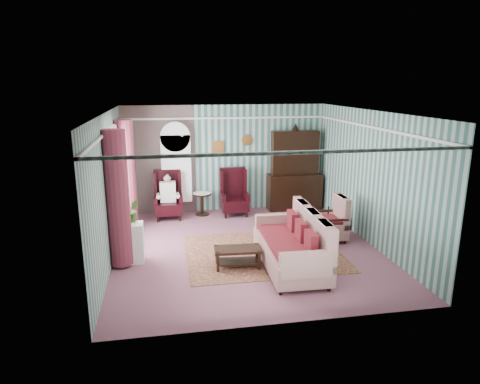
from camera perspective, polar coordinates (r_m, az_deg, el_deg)
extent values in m
plane|color=#935566|center=(9.29, 0.83, -7.54)|extent=(6.00, 6.00, 0.00)
cube|color=#3B6C65|center=(11.75, -1.95, 4.48)|extent=(5.50, 0.02, 2.90)
cube|color=#3B6C65|center=(6.05, 6.33, -5.18)|extent=(5.50, 0.02, 2.90)
cube|color=#3B6C65|center=(8.76, -17.08, 0.43)|extent=(0.02, 6.00, 2.90)
cube|color=#3B6C65|center=(9.74, 16.95, 1.80)|extent=(0.02, 6.00, 2.90)
cube|color=silver|center=(8.63, 0.90, 10.62)|extent=(5.50, 6.00, 0.02)
cube|color=#934B5A|center=(11.62, -10.78, 4.13)|extent=(1.90, 0.01, 2.90)
cube|color=white|center=(8.66, 0.89, 8.31)|extent=(5.50, 6.00, 0.05)
cube|color=white|center=(9.32, -16.54, 1.91)|extent=(0.04, 1.50, 1.90)
cylinder|color=maroon|center=(8.33, -16.01, -0.91)|extent=(0.44, 0.44, 2.60)
cylinder|color=maroon|center=(10.36, -14.93, 2.10)|extent=(0.44, 0.44, 2.60)
cube|color=#AB672D|center=(11.64, -2.92, 5.88)|extent=(0.30, 0.03, 0.38)
cube|color=white|center=(11.54, -8.47, 2.49)|extent=(0.80, 0.28, 2.24)
cube|color=black|center=(11.95, 7.33, 3.22)|extent=(1.50, 0.56, 2.36)
cube|color=black|center=(11.27, -9.58, -0.43)|extent=(0.76, 0.80, 1.25)
cube|color=black|center=(11.41, -0.77, -0.04)|extent=(0.76, 0.80, 1.25)
cylinder|color=black|center=(11.54, -5.05, -1.61)|extent=(0.50, 0.50, 0.60)
cube|color=black|center=(10.71, 13.00, -3.37)|extent=(0.45, 0.38, 0.54)
cube|color=silver|center=(8.74, -14.51, -6.63)|extent=(0.55, 0.35, 0.80)
cube|color=#4C1922|center=(9.07, 3.07, -8.07)|extent=(3.20, 2.60, 0.01)
cube|color=beige|center=(8.21, 6.72, -6.60)|extent=(1.10, 2.31, 1.08)
cube|color=beige|center=(9.82, 11.58, -3.61)|extent=(0.72, 0.85, 0.97)
cube|color=black|center=(8.33, -0.31, -8.74)|extent=(0.92, 0.51, 0.39)
imported|color=#1B581B|center=(8.50, -15.32, -2.97)|extent=(0.38, 0.33, 0.41)
imported|color=#194D18|center=(8.68, -14.07, -2.42)|extent=(0.29, 0.26, 0.45)
imported|color=#1E581B|center=(8.64, -15.20, -2.68)|extent=(0.25, 0.25, 0.42)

